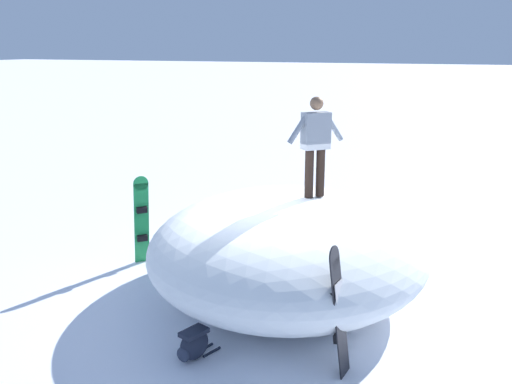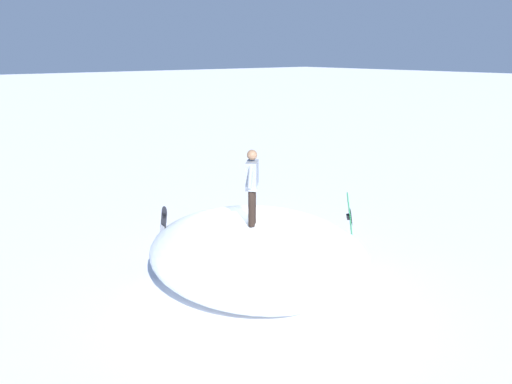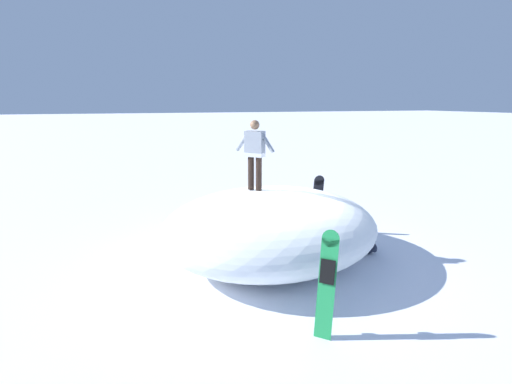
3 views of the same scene
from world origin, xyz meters
name	(u,v)px [view 1 (image 1 of 3)]	position (x,y,z in m)	size (l,w,h in m)	color
ground	(258,301)	(0.00, 0.00, 0.00)	(240.00, 240.00, 0.00)	white
snow_mound	(288,247)	(-0.46, 0.34, 0.82)	(5.06, 4.47, 1.64)	white
snowboarder_standing	(316,141)	(-0.72, 0.68, 2.54)	(0.74, 0.76, 1.59)	black
snowboard_primary_upright	(338,309)	(1.47, 1.64, 0.86)	(0.32, 0.28, 1.66)	black
snowboard_secondary_upright	(142,219)	(-0.66, -2.57, 0.89)	(0.39, 0.39, 1.72)	#1E8C47
backpack_near	(194,344)	(1.88, -0.16, 0.21)	(0.68, 0.41, 0.42)	#1E2333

